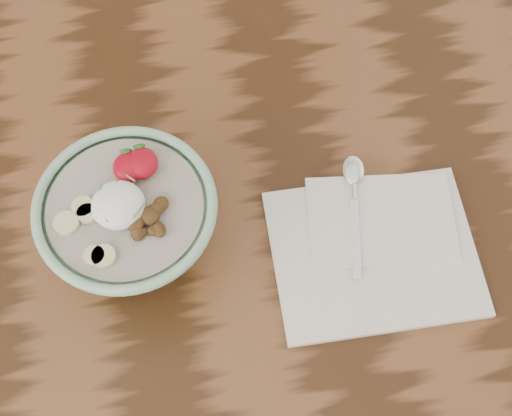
% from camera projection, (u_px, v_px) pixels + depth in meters
% --- Properties ---
extents(table, '(1.60, 0.90, 0.75)m').
position_uv_depth(table, '(151.00, 254.00, 0.96)').
color(table, '#341D0D').
rests_on(table, ground).
extents(breakfast_bowl, '(0.20, 0.20, 0.14)m').
position_uv_depth(breakfast_bowl, '(131.00, 222.00, 0.80)').
color(breakfast_bowl, '#89B894').
rests_on(breakfast_bowl, table).
extents(napkin, '(0.25, 0.22, 0.01)m').
position_uv_depth(napkin, '(375.00, 246.00, 0.86)').
color(napkin, silver).
rests_on(napkin, table).
extents(spoon, '(0.05, 0.16, 0.01)m').
position_uv_depth(spoon, '(354.00, 187.00, 0.88)').
color(spoon, silver).
rests_on(spoon, napkin).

